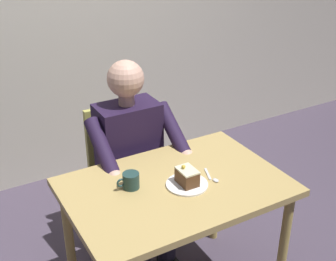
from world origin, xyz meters
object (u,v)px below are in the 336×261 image
dining_table (176,200)px  chair (123,170)px  seated_person (135,161)px  coffee_cup (131,180)px  cake_slice (187,176)px  dessert_spoon (212,177)px

dining_table → chair: 0.67m
dining_table → chair: chair is taller
seated_person → coffee_cup: size_ratio=10.51×
chair → seated_person: (0.00, 0.17, 0.15)m
dining_table → chair: size_ratio=1.22×
cake_slice → seated_person: bearing=-85.2°
seated_person → dessert_spoon: size_ratio=8.69×
cake_slice → dining_table: bearing=-39.8°
seated_person → cake_slice: 0.54m
seated_person → coffee_cup: (0.21, 0.39, 0.15)m
coffee_cup → dessert_spoon: coffee_cup is taller
dining_table → seated_person: 0.48m
coffee_cup → dining_table: bearing=158.2°
chair → seated_person: bearing=90.0°
dining_table → chair: (0.00, -0.65, -0.17)m
dessert_spoon → chair: bearing=-74.8°
coffee_cup → cake_slice: bearing=154.6°
dining_table → cake_slice: size_ratio=9.64×
chair → cake_slice: bearing=93.6°
chair → coffee_cup: chair is taller
chair → coffee_cup: (0.21, 0.56, 0.30)m
dining_table → cake_slice: 0.15m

